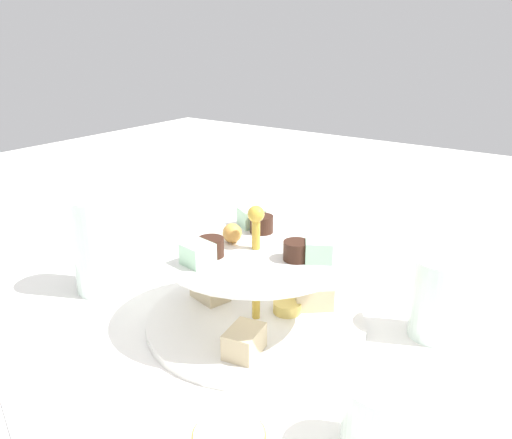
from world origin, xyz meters
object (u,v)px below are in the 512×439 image
object	(u,v)px
tiered_serving_stand	(256,290)
butter_knife_right	(16,425)
butter_knife_left	(296,240)
water_glass_tall_right	(98,245)
water_glass_mid_back	(437,298)
water_glass_short_left	(379,419)

from	to	relation	value
tiered_serving_stand	butter_knife_right	size ratio (longest dim) A/B	1.60
tiered_serving_stand	butter_knife_left	size ratio (longest dim) A/B	1.60
water_glass_tall_right	butter_knife_left	xyz separation A→B (m)	(0.32, -0.13, -0.07)
water_glass_tall_right	butter_knife_right	distance (m)	0.29
tiered_serving_stand	butter_knife_right	bearing A→B (deg)	164.57
tiered_serving_stand	butter_knife_right	xyz separation A→B (m)	(-0.28, 0.08, -0.05)
water_glass_tall_right	butter_knife_left	distance (m)	0.35
tiered_serving_stand	butter_knife_left	xyz separation A→B (m)	(0.27, 0.11, -0.05)
butter_knife_left	water_glass_mid_back	bearing A→B (deg)	126.35
tiered_serving_stand	water_glass_tall_right	xyz separation A→B (m)	(-0.05, 0.23, 0.02)
water_glass_tall_right	butter_knife_right	world-z (taller)	water_glass_tall_right
water_glass_short_left	butter_knife_right	bearing A→B (deg)	119.78
water_glass_tall_right	water_glass_mid_back	world-z (taller)	water_glass_tall_right
water_glass_mid_back	water_glass_short_left	bearing A→B (deg)	-174.44
water_glass_tall_right	butter_knife_right	xyz separation A→B (m)	(-0.23, -0.16, -0.07)
tiered_serving_stand	water_glass_short_left	bearing A→B (deg)	-118.66
water_glass_tall_right	butter_knife_left	world-z (taller)	water_glass_tall_right
tiered_serving_stand	water_glass_short_left	size ratio (longest dim) A/B	3.88
tiered_serving_stand	water_glass_mid_back	distance (m)	0.22
water_glass_tall_right	butter_knife_right	size ratio (longest dim) A/B	0.80
water_glass_mid_back	water_glass_tall_right	bearing A→B (deg)	109.66
tiered_serving_stand	water_glass_tall_right	world-z (taller)	tiered_serving_stand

